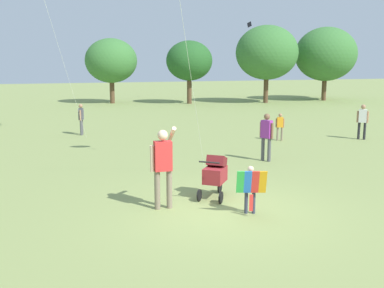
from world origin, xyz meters
TOP-DOWN VIEW (x-y plane):
  - ground_plane at (0.00, 0.00)m, footprint 120.00×120.00m
  - treeline_distant at (12.56, 23.85)m, footprint 21.68×7.17m
  - child_with_butterfly_kite at (0.48, -0.36)m, footprint 0.65×0.45m
  - person_adult_flyer at (-1.19, 0.55)m, footprint 0.58×0.53m
  - stroller at (0.18, 0.96)m, footprint 0.91×1.04m
  - person_red_shirt at (8.78, 6.66)m, footprint 0.38×0.34m
  - person_sitting_far at (3.14, 4.17)m, footprint 0.35×0.44m
  - person_couple_left at (-2.20, 11.34)m, footprint 0.25×0.43m
  - person_kid_running at (5.41, 7.45)m, footprint 0.34×0.23m

SIDE VIEW (x-z plane):
  - ground_plane at x=0.00m, z-range 0.00..0.00m
  - stroller at x=0.18m, z-range 0.09..1.12m
  - child_with_butterfly_kite at x=0.48m, z-range 0.11..1.15m
  - person_kid_running at x=5.41m, z-range 0.10..1.22m
  - person_couple_left at x=-2.20m, z-range 0.12..1.48m
  - person_red_shirt at x=8.78m, z-range 0.13..1.58m
  - person_sitting_far at x=3.14m, z-range 0.14..1.69m
  - person_adult_flyer at x=-1.19m, z-range 0.14..1.97m
  - treeline_distant at x=12.56m, z-range 0.64..6.55m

